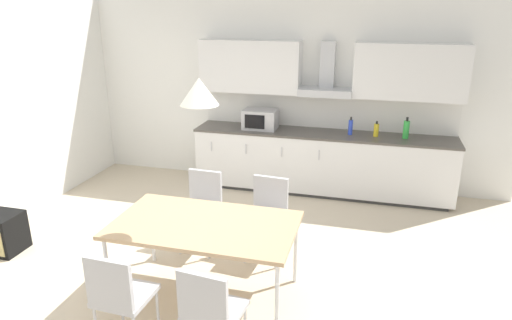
{
  "coord_description": "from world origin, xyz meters",
  "views": [
    {
      "loc": [
        1.44,
        -3.8,
        2.59
      ],
      "look_at": [
        0.24,
        0.7,
        1.0
      ],
      "focal_mm": 32.0,
      "sensor_mm": 36.0,
      "label": 1
    }
  ],
  "objects_px": {
    "chair_far_right": "(268,210)",
    "microwave": "(260,119)",
    "bottle_green": "(406,129)",
    "bottle_blue": "(350,127)",
    "bottle_yellow": "(376,130)",
    "chair_near_left": "(118,292)",
    "pendant_lamp": "(199,92)",
    "dining_table": "(205,227)",
    "chair_near_right": "(210,308)",
    "chair_far_left": "(202,202)"
  },
  "relations": [
    {
      "from": "chair_near_left",
      "to": "chair_near_right",
      "type": "relative_size",
      "value": 1.0
    },
    {
      "from": "chair_near_left",
      "to": "chair_far_left",
      "type": "bearing_deg",
      "value": 89.75
    },
    {
      "from": "bottle_blue",
      "to": "chair_near_right",
      "type": "xyz_separation_m",
      "value": [
        -0.72,
        -3.66,
        -0.46
      ]
    },
    {
      "from": "bottle_green",
      "to": "chair_near_right",
      "type": "relative_size",
      "value": 0.34
    },
    {
      "from": "bottle_blue",
      "to": "microwave",
      "type": "bearing_deg",
      "value": -179.59
    },
    {
      "from": "bottle_green",
      "to": "chair_near_right",
      "type": "xyz_separation_m",
      "value": [
        -1.45,
        -3.65,
        -0.48
      ]
    },
    {
      "from": "bottle_yellow",
      "to": "dining_table",
      "type": "relative_size",
      "value": 0.13
    },
    {
      "from": "bottle_yellow",
      "to": "pendant_lamp",
      "type": "height_order",
      "value": "pendant_lamp"
    },
    {
      "from": "dining_table",
      "to": "chair_near_left",
      "type": "xyz_separation_m",
      "value": [
        -0.37,
        -0.86,
        -0.17
      ]
    },
    {
      "from": "chair_near_left",
      "to": "chair_near_right",
      "type": "distance_m",
      "value": 0.73
    },
    {
      "from": "microwave",
      "to": "bottle_yellow",
      "type": "bearing_deg",
      "value": 0.29
    },
    {
      "from": "microwave",
      "to": "bottle_yellow",
      "type": "xyz_separation_m",
      "value": [
        1.63,
        0.01,
        -0.05
      ]
    },
    {
      "from": "bottle_yellow",
      "to": "pendant_lamp",
      "type": "bearing_deg",
      "value": -116.99
    },
    {
      "from": "microwave",
      "to": "bottle_yellow",
      "type": "relative_size",
      "value": 2.26
    },
    {
      "from": "bottle_yellow",
      "to": "chair_near_right",
      "type": "xyz_separation_m",
      "value": [
        -1.06,
        -3.65,
        -0.44
      ]
    },
    {
      "from": "bottle_green",
      "to": "bottle_blue",
      "type": "relative_size",
      "value": 1.17
    },
    {
      "from": "bottle_yellow",
      "to": "chair_far_left",
      "type": "height_order",
      "value": "bottle_yellow"
    },
    {
      "from": "bottle_green",
      "to": "chair_far_left",
      "type": "xyz_separation_m",
      "value": [
        -2.18,
        -1.94,
        -0.48
      ]
    },
    {
      "from": "dining_table",
      "to": "chair_far_left",
      "type": "xyz_separation_m",
      "value": [
        -0.37,
        0.86,
        -0.17
      ]
    },
    {
      "from": "microwave",
      "to": "bottle_green",
      "type": "relative_size",
      "value": 1.64
    },
    {
      "from": "bottle_blue",
      "to": "chair_far_right",
      "type": "height_order",
      "value": "bottle_blue"
    },
    {
      "from": "bottle_green",
      "to": "chair_far_right",
      "type": "relative_size",
      "value": 0.34
    },
    {
      "from": "bottle_yellow",
      "to": "bottle_blue",
      "type": "bearing_deg",
      "value": 179.84
    },
    {
      "from": "chair_far_right",
      "to": "bottle_yellow",
      "type": "bearing_deg",
      "value": 61.6
    },
    {
      "from": "bottle_blue",
      "to": "chair_far_left",
      "type": "distance_m",
      "value": 2.46
    },
    {
      "from": "bottle_green",
      "to": "bottle_yellow",
      "type": "xyz_separation_m",
      "value": [
        -0.39,
        0.0,
        -0.03
      ]
    },
    {
      "from": "chair_far_left",
      "to": "chair_near_right",
      "type": "height_order",
      "value": "same"
    },
    {
      "from": "bottle_blue",
      "to": "chair_near_left",
      "type": "relative_size",
      "value": 0.29
    },
    {
      "from": "dining_table",
      "to": "chair_far_right",
      "type": "height_order",
      "value": "chair_far_right"
    },
    {
      "from": "pendant_lamp",
      "to": "microwave",
      "type": "bearing_deg",
      "value": 94.19
    },
    {
      "from": "bottle_yellow",
      "to": "chair_near_left",
      "type": "relative_size",
      "value": 0.24
    },
    {
      "from": "pendant_lamp",
      "to": "bottle_blue",
      "type": "bearing_deg",
      "value": 68.91
    },
    {
      "from": "microwave",
      "to": "bottle_green",
      "type": "distance_m",
      "value": 2.02
    },
    {
      "from": "chair_far_right",
      "to": "microwave",
      "type": "bearing_deg",
      "value": 106.72
    },
    {
      "from": "chair_near_left",
      "to": "pendant_lamp",
      "type": "distance_m",
      "value": 1.68
    },
    {
      "from": "chair_far_left",
      "to": "chair_far_right",
      "type": "relative_size",
      "value": 1.0
    },
    {
      "from": "bottle_blue",
      "to": "chair_far_right",
      "type": "relative_size",
      "value": 0.29
    },
    {
      "from": "dining_table",
      "to": "pendant_lamp",
      "type": "xyz_separation_m",
      "value": [
        -0.0,
        0.0,
        1.22
      ]
    },
    {
      "from": "chair_far_right",
      "to": "chair_near_left",
      "type": "height_order",
      "value": "same"
    },
    {
      "from": "microwave",
      "to": "chair_far_right",
      "type": "height_order",
      "value": "microwave"
    },
    {
      "from": "microwave",
      "to": "bottle_blue",
      "type": "bearing_deg",
      "value": 0.41
    },
    {
      "from": "dining_table",
      "to": "chair_near_left",
      "type": "bearing_deg",
      "value": -113.47
    },
    {
      "from": "chair_near_left",
      "to": "dining_table",
      "type": "bearing_deg",
      "value": 66.53
    },
    {
      "from": "bottle_blue",
      "to": "pendant_lamp",
      "type": "relative_size",
      "value": 0.78
    },
    {
      "from": "chair_far_right",
      "to": "chair_near_left",
      "type": "relative_size",
      "value": 1.0
    },
    {
      "from": "bottle_green",
      "to": "dining_table",
      "type": "distance_m",
      "value": 3.35
    },
    {
      "from": "bottle_blue",
      "to": "chair_near_right",
      "type": "distance_m",
      "value": 3.75
    },
    {
      "from": "bottle_blue",
      "to": "bottle_green",
      "type": "bearing_deg",
      "value": -0.08
    },
    {
      "from": "chair_far_right",
      "to": "bottle_blue",
      "type": "bearing_deg",
      "value": 70.08
    },
    {
      "from": "pendant_lamp",
      "to": "bottle_yellow",
      "type": "bearing_deg",
      "value": 63.01
    }
  ]
}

